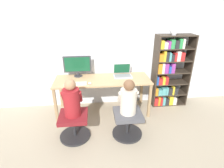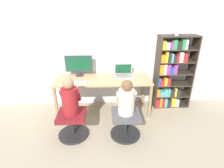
{
  "view_description": "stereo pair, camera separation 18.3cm",
  "coord_description": "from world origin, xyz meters",
  "px_view_note": "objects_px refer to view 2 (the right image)",
  "views": [
    {
      "loc": [
        -0.16,
        -2.91,
        2.07
      ],
      "look_at": [
        0.17,
        0.13,
        0.73
      ],
      "focal_mm": 28.0,
      "sensor_mm": 36.0,
      "label": 1
    },
    {
      "loc": [
        0.02,
        -2.92,
        2.07
      ],
      "look_at": [
        0.17,
        0.13,
        0.73
      ],
      "focal_mm": 28.0,
      "sensor_mm": 36.0,
      "label": 2
    }
  ],
  "objects_px": {
    "keyboard": "(76,83)",
    "desk_clock": "(177,30)",
    "person_at_monitor": "(70,98)",
    "office_chair_left": "(73,123)",
    "office_chair_right": "(126,123)",
    "bookshelf": "(171,74)",
    "person_at_laptop": "(126,99)",
    "laptop": "(124,74)",
    "desktop_monitor": "(79,65)"
  },
  "relations": [
    {
      "from": "desktop_monitor",
      "to": "person_at_laptop",
      "type": "xyz_separation_m",
      "value": [
        0.87,
        -1.01,
        -0.27
      ]
    },
    {
      "from": "desktop_monitor",
      "to": "office_chair_left",
      "type": "relative_size",
      "value": 1.06
    },
    {
      "from": "office_chair_left",
      "to": "office_chair_right",
      "type": "height_order",
      "value": "same"
    },
    {
      "from": "office_chair_right",
      "to": "person_at_laptop",
      "type": "xyz_separation_m",
      "value": [
        0.0,
        0.0,
        0.45
      ]
    },
    {
      "from": "bookshelf",
      "to": "desk_clock",
      "type": "xyz_separation_m",
      "value": [
        -0.03,
        -0.08,
        0.93
      ]
    },
    {
      "from": "laptop",
      "to": "bookshelf",
      "type": "distance_m",
      "value": 1.02
    },
    {
      "from": "desk_clock",
      "to": "desktop_monitor",
      "type": "bearing_deg",
      "value": 176.13
    },
    {
      "from": "bookshelf",
      "to": "person_at_laptop",
      "type": "bearing_deg",
      "value": -138.08
    },
    {
      "from": "laptop",
      "to": "office_chair_right",
      "type": "distance_m",
      "value": 1.08
    },
    {
      "from": "desktop_monitor",
      "to": "person_at_laptop",
      "type": "bearing_deg",
      "value": -49.29
    },
    {
      "from": "office_chair_left",
      "to": "person_at_monitor",
      "type": "relative_size",
      "value": 0.83
    },
    {
      "from": "person_at_monitor",
      "to": "bookshelf",
      "type": "xyz_separation_m",
      "value": [
        1.98,
        0.92,
        0.03
      ]
    },
    {
      "from": "office_chair_left",
      "to": "person_at_laptop",
      "type": "distance_m",
      "value": 1.02
    },
    {
      "from": "desktop_monitor",
      "to": "bookshelf",
      "type": "xyz_separation_m",
      "value": [
        1.94,
        -0.05,
        -0.22
      ]
    },
    {
      "from": "office_chair_right",
      "to": "laptop",
      "type": "bearing_deg",
      "value": 86.68
    },
    {
      "from": "office_chair_right",
      "to": "person_at_laptop",
      "type": "distance_m",
      "value": 0.45
    },
    {
      "from": "keyboard",
      "to": "bookshelf",
      "type": "xyz_separation_m",
      "value": [
        1.96,
        0.37,
        -0.0
      ]
    },
    {
      "from": "office_chair_left",
      "to": "person_at_laptop",
      "type": "bearing_deg",
      "value": -2.0
    },
    {
      "from": "bookshelf",
      "to": "desk_clock",
      "type": "height_order",
      "value": "desk_clock"
    },
    {
      "from": "office_chair_left",
      "to": "desktop_monitor",
      "type": "bearing_deg",
      "value": 87.47
    },
    {
      "from": "bookshelf",
      "to": "desk_clock",
      "type": "relative_size",
      "value": 7.23
    },
    {
      "from": "office_chair_right",
      "to": "person_at_monitor",
      "type": "height_order",
      "value": "person_at_monitor"
    },
    {
      "from": "person_at_laptop",
      "to": "bookshelf",
      "type": "height_order",
      "value": "bookshelf"
    },
    {
      "from": "laptop",
      "to": "office_chair_left",
      "type": "relative_size",
      "value": 0.72
    },
    {
      "from": "person_at_laptop",
      "to": "desk_clock",
      "type": "distance_m",
      "value": 1.68
    },
    {
      "from": "laptop",
      "to": "person_at_monitor",
      "type": "xyz_separation_m",
      "value": [
        -0.97,
        -0.89,
        -0.07
      ]
    },
    {
      "from": "desk_clock",
      "to": "office_chair_right",
      "type": "bearing_deg",
      "value": -139.65
    },
    {
      "from": "keyboard",
      "to": "person_at_monitor",
      "type": "distance_m",
      "value": 0.56
    },
    {
      "from": "office_chair_right",
      "to": "bookshelf",
      "type": "bearing_deg",
      "value": 42.04
    },
    {
      "from": "laptop",
      "to": "person_at_laptop",
      "type": "relative_size",
      "value": 0.64
    },
    {
      "from": "office_chair_left",
      "to": "bookshelf",
      "type": "distance_m",
      "value": 2.25
    },
    {
      "from": "desktop_monitor",
      "to": "person_at_monitor",
      "type": "distance_m",
      "value": 1.01
    },
    {
      "from": "person_at_monitor",
      "to": "person_at_laptop",
      "type": "relative_size",
      "value": 1.06
    },
    {
      "from": "desktop_monitor",
      "to": "laptop",
      "type": "bearing_deg",
      "value": -5.31
    },
    {
      "from": "keyboard",
      "to": "desk_clock",
      "type": "distance_m",
      "value": 2.16
    },
    {
      "from": "laptop",
      "to": "office_chair_right",
      "type": "relative_size",
      "value": 0.72
    },
    {
      "from": "bookshelf",
      "to": "office_chair_right",
      "type": "bearing_deg",
      "value": -137.96
    },
    {
      "from": "office_chair_left",
      "to": "person_at_laptop",
      "type": "height_order",
      "value": "person_at_laptop"
    },
    {
      "from": "desktop_monitor",
      "to": "keyboard",
      "type": "height_order",
      "value": "desktop_monitor"
    },
    {
      "from": "person_at_monitor",
      "to": "desk_clock",
      "type": "relative_size",
      "value": 2.9
    },
    {
      "from": "laptop",
      "to": "person_at_monitor",
      "type": "bearing_deg",
      "value": -137.41
    },
    {
      "from": "keyboard",
      "to": "person_at_laptop",
      "type": "height_order",
      "value": "person_at_laptop"
    },
    {
      "from": "keyboard",
      "to": "person_at_laptop",
      "type": "distance_m",
      "value": 1.08
    },
    {
      "from": "office_chair_right",
      "to": "person_at_monitor",
      "type": "bearing_deg",
      "value": 177.46
    },
    {
      "from": "laptop",
      "to": "keyboard",
      "type": "bearing_deg",
      "value": -160.87
    },
    {
      "from": "laptop",
      "to": "desktop_monitor",
      "type": "bearing_deg",
      "value": 174.69
    },
    {
      "from": "person_at_laptop",
      "to": "desk_clock",
      "type": "relative_size",
      "value": 2.73
    },
    {
      "from": "office_chair_right",
      "to": "person_at_laptop",
      "type": "bearing_deg",
      "value": 90.0
    },
    {
      "from": "desktop_monitor",
      "to": "office_chair_right",
      "type": "bearing_deg",
      "value": -49.41
    },
    {
      "from": "desktop_monitor",
      "to": "desk_clock",
      "type": "height_order",
      "value": "desk_clock"
    }
  ]
}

